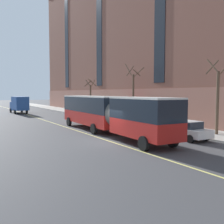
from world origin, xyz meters
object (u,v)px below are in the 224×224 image
parked_car_white_1 (186,130)px  street_tree_mid_block (217,97)px  box_truck (19,104)px  city_bus (107,112)px  parked_car_champagne_0 (133,121)px  street_tree_far_downtown (91,96)px  street_tree_far_uptown (133,92)px

parked_car_white_1 → street_tree_mid_block: bearing=-0.2°
box_truck → city_bus: bearing=-85.5°
parked_car_white_1 → street_tree_mid_block: street_tree_mid_block is taller
parked_car_champagne_0 → parked_car_white_1: (-0.04, -7.80, -0.00)m
parked_car_champagne_0 → street_tree_far_downtown: bearing=78.6°
city_bus → parked_car_champagne_0: bearing=24.6°
box_truck → street_tree_far_uptown: bearing=-65.7°
street_tree_mid_block → street_tree_far_uptown: bearing=90.0°
street_tree_far_uptown → city_bus: bearing=-137.9°
street_tree_far_uptown → street_tree_far_downtown: (-0.02, 13.00, -0.62)m
street_tree_mid_block → street_tree_far_downtown: bearing=90.0°
parked_car_white_1 → street_tree_mid_block: (3.72, -0.01, 2.68)m
city_bus → parked_car_champagne_0: size_ratio=3.93×
parked_car_champagne_0 → street_tree_mid_block: street_tree_mid_block is taller
parked_car_champagne_0 → street_tree_far_downtown: street_tree_far_downtown is taller
street_tree_mid_block → street_tree_far_downtown: size_ratio=1.10×
parked_car_white_1 → street_tree_far_downtown: size_ratio=0.69×
city_bus → box_truck: city_bus is taller
parked_car_white_1 → street_tree_far_downtown: street_tree_far_downtown is taller
city_bus → parked_car_white_1: bearing=-54.9°
city_bus → street_tree_mid_block: (7.86, -5.90, 1.42)m
parked_car_champagne_0 → street_tree_far_uptown: size_ratio=0.61×
parked_car_champagne_0 → city_bus: bearing=-155.4°
city_bus → street_tree_mid_block: bearing=-36.9°
parked_car_champagne_0 → parked_car_white_1: size_ratio=1.09×
street_tree_mid_block → street_tree_far_uptown: size_ratio=0.89×
city_bus → street_tree_far_downtown: (7.85, 20.11, 1.24)m
box_truck → street_tree_far_uptown: 24.85m
city_bus → parked_car_champagne_0: (4.19, 1.92, -1.26)m
parked_car_white_1 → street_tree_mid_block: size_ratio=0.63×
parked_car_white_1 → street_tree_mid_block: 4.59m
parked_car_white_1 → street_tree_far_downtown: 26.38m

